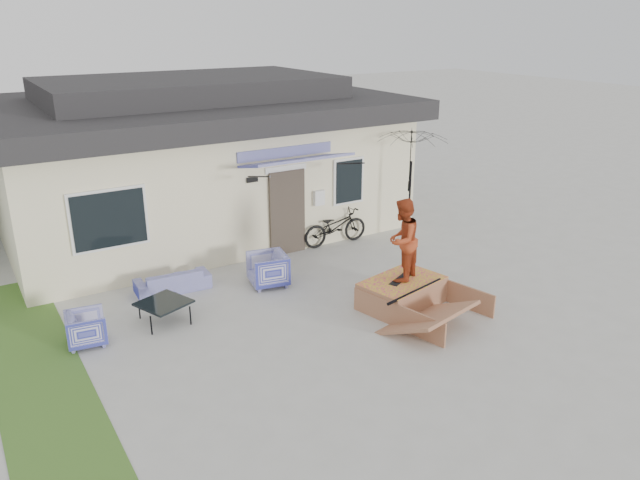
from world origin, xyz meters
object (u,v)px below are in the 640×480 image
coffee_table (164,312)px  skate_ramp (402,293)px  skater (402,239)px  armchair_left (86,327)px  armchair_right (268,268)px  loveseat (172,277)px  patio_umbrella (411,175)px  skateboard (400,279)px  bicycle (335,223)px

coffee_table → skate_ramp: (4.35, -1.84, 0.06)m
skater → armchair_left: bearing=-44.5°
armchair_right → skate_ramp: bearing=49.5°
armchair_right → skate_ramp: (1.86, -2.33, -0.13)m
coffee_table → armchair_left: bearing=-175.8°
loveseat → coffee_table: 1.46m
coffee_table → patio_umbrella: (7.00, 1.20, 1.54)m
loveseat → patio_umbrella: (6.38, -0.11, 1.44)m
skate_ramp → skateboard: skateboard is taller
skate_ramp → skater: (-0.01, 0.05, 1.16)m
patio_umbrella → skate_ramp: 4.29m
skate_ramp → skateboard: size_ratio=2.99×
skate_ramp → skateboard: bearing=90.0°
skate_ramp → armchair_right: bearing=116.0°
armchair_right → skater: skater is taller
loveseat → skate_ramp: bearing=143.3°
armchair_right → patio_umbrella: patio_umbrella is taller
coffee_table → skater: skater is taller
skate_ramp → skateboard: 0.30m
armchair_left → skate_ramp: 6.06m
loveseat → armchair_left: armchair_left is taller
patio_umbrella → skate_ramp: bearing=-131.1°
coffee_table → bicycle: bicycle is taller
armchair_left → armchair_right: (3.95, 0.61, 0.06)m
bicycle → patio_umbrella: (1.84, -0.70, 1.17)m
bicycle → skate_ramp: size_ratio=0.83×
coffee_table → patio_umbrella: patio_umbrella is taller
armchair_left → coffee_table: 1.47m
armchair_left → bicycle: 6.92m
skate_ramp → armchair_left: bearing=150.9°
armchair_left → armchair_right: size_ratio=0.84×
patio_umbrella → armchair_right: bearing=-171.1°
skateboard → loveseat: bearing=114.6°
loveseat → bicycle: size_ratio=0.87×
armchair_right → patio_umbrella: (4.51, 0.70, 1.34)m
coffee_table → patio_umbrella: size_ratio=0.39×
armchair_right → coffee_table: 2.55m
skateboard → skater: 0.86m
armchair_right → bicycle: size_ratio=0.45×
armchair_left → bicycle: size_ratio=0.38×
coffee_table → bicycle: bearing=20.2°
armchair_right → skater: bearing=50.0°
bicycle → patio_umbrella: 2.29m
bicycle → skater: bearing=168.6°
armchair_right → loveseat: bearing=-102.6°
bicycle → skateboard: bearing=168.6°
armchair_right → skateboard: bearing=50.0°
coffee_table → skate_ramp: bearing=-22.9°
bicycle → skateboard: bicycle is taller
armchair_left → skate_ramp: size_ratio=0.31×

